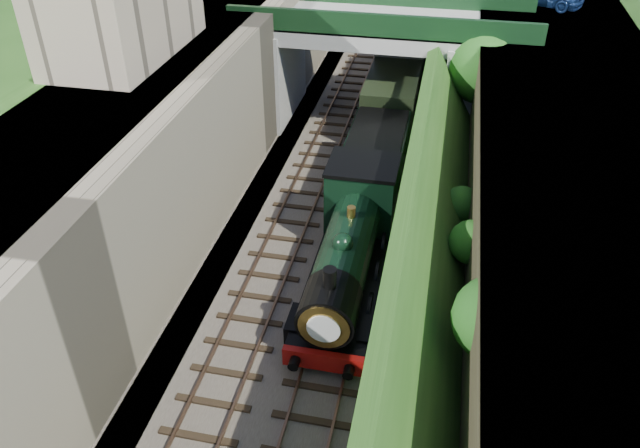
# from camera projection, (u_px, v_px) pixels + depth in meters

# --- Properties ---
(trackbed) EXTENTS (10.00, 90.00, 0.20)m
(trackbed) POSITION_uv_depth(u_px,v_px,m) (362.00, 152.00, 34.07)
(trackbed) COLOR #473F38
(trackbed) RESTS_ON ground
(retaining_wall) EXTENTS (1.00, 90.00, 7.00)m
(retaining_wall) POSITION_uv_depth(u_px,v_px,m) (262.00, 85.00, 33.08)
(retaining_wall) COLOR #756B56
(retaining_wall) RESTS_ON ground
(street_plateau_left) EXTENTS (6.00, 90.00, 7.00)m
(street_plateau_left) POSITION_uv_depth(u_px,v_px,m) (199.00, 80.00, 33.68)
(street_plateau_left) COLOR #262628
(street_plateau_left) RESTS_ON ground
(street_plateau_right) EXTENTS (8.00, 90.00, 6.25)m
(street_plateau_right) POSITION_uv_depth(u_px,v_px,m) (554.00, 116.00, 30.74)
(street_plateau_right) COLOR #262628
(street_plateau_right) RESTS_ON ground
(embankment_slope) EXTENTS (4.80, 90.00, 6.38)m
(embankment_slope) POSITION_uv_depth(u_px,v_px,m) (460.00, 123.00, 31.02)
(embankment_slope) COLOR #1E4714
(embankment_slope) RESTS_ON ground
(track_left) EXTENTS (2.50, 90.00, 0.20)m
(track_left) POSITION_uv_depth(u_px,v_px,m) (326.00, 146.00, 34.33)
(track_left) COLOR black
(track_left) RESTS_ON trackbed
(track_right) EXTENTS (2.50, 90.00, 0.20)m
(track_right) POSITION_uv_depth(u_px,v_px,m) (384.00, 152.00, 33.79)
(track_right) COLOR black
(track_right) RESTS_ON trackbed
(road_bridge) EXTENTS (16.00, 6.40, 7.25)m
(road_bridge) POSITION_uv_depth(u_px,v_px,m) (392.00, 58.00, 34.87)
(road_bridge) COLOR gray
(road_bridge) RESTS_ON ground
(building_near) EXTENTS (4.00, 8.00, 4.00)m
(building_near) POSITION_uv_depth(u_px,v_px,m) (121.00, 6.00, 25.81)
(building_near) COLOR gray
(building_near) RESTS_ON street_plateau_left
(tree) EXTENTS (3.60, 3.80, 6.60)m
(tree) POSITION_uv_depth(u_px,v_px,m) (484.00, 70.00, 31.74)
(tree) COLOR black
(tree) RESTS_ON ground
(locomotive) EXTENTS (3.10, 10.22, 3.83)m
(locomotive) POSITION_uv_depth(u_px,v_px,m) (349.00, 249.00, 23.82)
(locomotive) COLOR black
(locomotive) RESTS_ON trackbed
(tender) EXTENTS (2.70, 6.00, 3.05)m
(tender) POSITION_uv_depth(u_px,v_px,m) (375.00, 163.00, 29.90)
(tender) COLOR black
(tender) RESTS_ON trackbed
(coach_front) EXTENTS (2.90, 18.00, 3.70)m
(coach_front) POSITION_uv_depth(u_px,v_px,m) (402.00, 63.00, 39.80)
(coach_front) COLOR black
(coach_front) RESTS_ON trackbed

